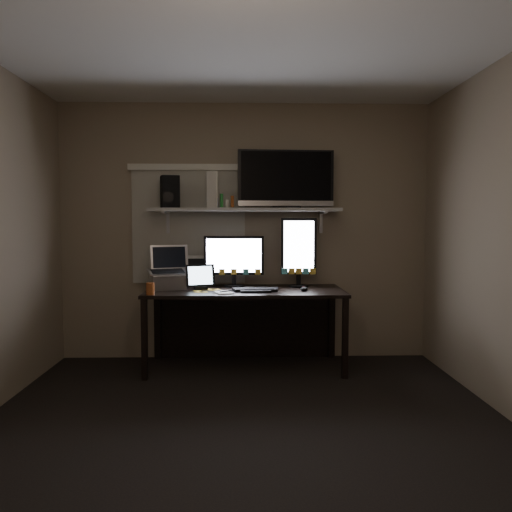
{
  "coord_description": "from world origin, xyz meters",
  "views": [
    {
      "loc": [
        -0.02,
        -3.12,
        1.36
      ],
      "look_at": [
        0.1,
        1.25,
        1.05
      ],
      "focal_mm": 35.0,
      "sensor_mm": 36.0,
      "label": 1
    }
  ],
  "objects_px": {
    "keyboard": "(256,289)",
    "speaker": "(170,192)",
    "mouse": "(304,289)",
    "tv": "(286,179)",
    "cup": "(150,289)",
    "desk": "(245,306)",
    "monitor_landscape": "(234,261)",
    "tablet": "(201,277)",
    "laptop": "(168,268)",
    "game_console": "(213,190)",
    "monitor_portrait": "(299,252)"
  },
  "relations": [
    {
      "from": "game_console",
      "to": "speaker",
      "type": "bearing_deg",
      "value": 175.23
    },
    {
      "from": "desk",
      "to": "monitor_portrait",
      "type": "xyz_separation_m",
      "value": [
        0.51,
        0.04,
        0.51
      ]
    },
    {
      "from": "tablet",
      "to": "desk",
      "type": "bearing_deg",
      "value": -2.32
    },
    {
      "from": "monitor_portrait",
      "to": "laptop",
      "type": "bearing_deg",
      "value": -172.32
    },
    {
      "from": "monitor_portrait",
      "to": "speaker",
      "type": "height_order",
      "value": "speaker"
    },
    {
      "from": "game_console",
      "to": "speaker",
      "type": "distance_m",
      "value": 0.4
    },
    {
      "from": "desk",
      "to": "mouse",
      "type": "bearing_deg",
      "value": -22.94
    },
    {
      "from": "desk",
      "to": "speaker",
      "type": "height_order",
      "value": "speaker"
    },
    {
      "from": "desk",
      "to": "keyboard",
      "type": "relative_size",
      "value": 4.38
    },
    {
      "from": "laptop",
      "to": "cup",
      "type": "height_order",
      "value": "laptop"
    },
    {
      "from": "keyboard",
      "to": "speaker",
      "type": "bearing_deg",
      "value": 155.74
    },
    {
      "from": "tv",
      "to": "game_console",
      "type": "relative_size",
      "value": 2.73
    },
    {
      "from": "desk",
      "to": "monitor_landscape",
      "type": "distance_m",
      "value": 0.44
    },
    {
      "from": "laptop",
      "to": "tv",
      "type": "height_order",
      "value": "tv"
    },
    {
      "from": "mouse",
      "to": "game_console",
      "type": "distance_m",
      "value": 1.26
    },
    {
      "from": "desk",
      "to": "tablet",
      "type": "height_order",
      "value": "tablet"
    },
    {
      "from": "keyboard",
      "to": "tv",
      "type": "xyz_separation_m",
      "value": [
        0.3,
        0.32,
        1.01
      ]
    },
    {
      "from": "desk",
      "to": "monitor_portrait",
      "type": "relative_size",
      "value": 2.69
    },
    {
      "from": "mouse",
      "to": "tv",
      "type": "xyz_separation_m",
      "value": [
        -0.14,
        0.33,
        1.01
      ]
    },
    {
      "from": "mouse",
      "to": "tv",
      "type": "relative_size",
      "value": 0.11
    },
    {
      "from": "cup",
      "to": "tv",
      "type": "relative_size",
      "value": 0.11
    },
    {
      "from": "tv",
      "to": "speaker",
      "type": "relative_size",
      "value": 3.04
    },
    {
      "from": "tv",
      "to": "speaker",
      "type": "bearing_deg",
      "value": 177.99
    },
    {
      "from": "mouse",
      "to": "cup",
      "type": "bearing_deg",
      "value": -158.91
    },
    {
      "from": "monitor_landscape",
      "to": "laptop",
      "type": "bearing_deg",
      "value": -165.69
    },
    {
      "from": "keyboard",
      "to": "cup",
      "type": "distance_m",
      "value": 0.93
    },
    {
      "from": "monitor_landscape",
      "to": "mouse",
      "type": "bearing_deg",
      "value": -21.4
    },
    {
      "from": "keyboard",
      "to": "game_console",
      "type": "relative_size",
      "value": 1.23
    },
    {
      "from": "monitor_landscape",
      "to": "keyboard",
      "type": "distance_m",
      "value": 0.41
    },
    {
      "from": "monitor_portrait",
      "to": "mouse",
      "type": "bearing_deg",
      "value": -82.99
    },
    {
      "from": "laptop",
      "to": "tv",
      "type": "xyz_separation_m",
      "value": [
        1.1,
        0.18,
        0.83
      ]
    },
    {
      "from": "tv",
      "to": "desk",
      "type": "bearing_deg",
      "value": -168.42
    },
    {
      "from": "monitor_landscape",
      "to": "cup",
      "type": "height_order",
      "value": "monitor_landscape"
    },
    {
      "from": "cup",
      "to": "tablet",
      "type": "bearing_deg",
      "value": 37.56
    },
    {
      "from": "monitor_portrait",
      "to": "laptop",
      "type": "relative_size",
      "value": 1.69
    },
    {
      "from": "speaker",
      "to": "tv",
      "type": "bearing_deg",
      "value": -12.72
    },
    {
      "from": "mouse",
      "to": "game_console",
      "type": "relative_size",
      "value": 0.31
    },
    {
      "from": "cup",
      "to": "tv",
      "type": "bearing_deg",
      "value": 24.1
    },
    {
      "from": "cup",
      "to": "tv",
      "type": "distance_m",
      "value": 1.63
    },
    {
      "from": "tablet",
      "to": "speaker",
      "type": "height_order",
      "value": "speaker"
    },
    {
      "from": "mouse",
      "to": "speaker",
      "type": "distance_m",
      "value": 1.55
    },
    {
      "from": "monitor_portrait",
      "to": "game_console",
      "type": "distance_m",
      "value": 1.0
    },
    {
      "from": "desk",
      "to": "game_console",
      "type": "relative_size",
      "value": 5.38
    },
    {
      "from": "keyboard",
      "to": "laptop",
      "type": "relative_size",
      "value": 1.04
    },
    {
      "from": "monitor_portrait",
      "to": "tv",
      "type": "distance_m",
      "value": 0.7
    },
    {
      "from": "cup",
      "to": "monitor_landscape",
      "type": "bearing_deg",
      "value": 34.53
    },
    {
      "from": "tv",
      "to": "game_console",
      "type": "bearing_deg",
      "value": 178.98
    },
    {
      "from": "desk",
      "to": "speaker",
      "type": "distance_m",
      "value": 1.29
    },
    {
      "from": "keyboard",
      "to": "speaker",
      "type": "xyz_separation_m",
      "value": [
        -0.8,
        0.29,
        0.89
      ]
    },
    {
      "from": "desk",
      "to": "tablet",
      "type": "xyz_separation_m",
      "value": [
        -0.41,
        -0.12,
        0.29
      ]
    }
  ]
}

